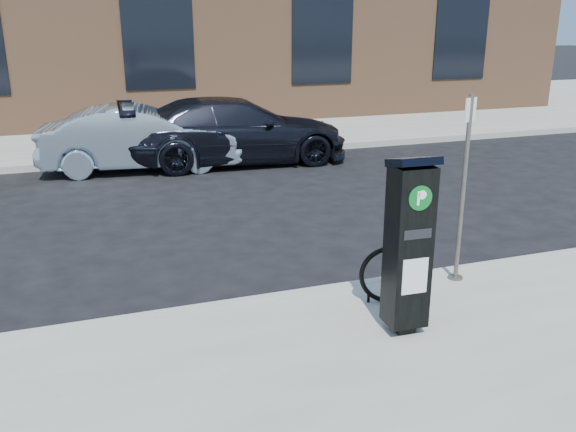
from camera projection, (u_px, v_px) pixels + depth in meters
name	position (u px, v px, depth m)	size (l,w,h in m)	color
ground	(313.00, 300.00, 7.21)	(120.00, 120.00, 0.00)	black
sidewalk_far	(155.00, 120.00, 19.77)	(60.00, 12.00, 0.15)	gray
curb_near	(314.00, 295.00, 7.17)	(60.00, 0.12, 0.16)	#9E9B93
curb_far	(189.00, 157.00, 14.39)	(60.00, 0.12, 0.16)	#9E9B93
parking_kiosk	(408.00, 244.00, 5.91)	(0.44, 0.39, 1.83)	black
sign_pole	(463.00, 191.00, 7.11)	(0.19, 0.18, 2.23)	#504D47
bike_rack	(389.00, 275.00, 6.73)	(0.66, 0.25, 0.67)	black
car_silver	(140.00, 138.00, 13.29)	(1.48, 4.25, 1.40)	#8FA4B6
car_dark	(236.00, 131.00, 13.94)	(2.09, 5.15, 1.50)	black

